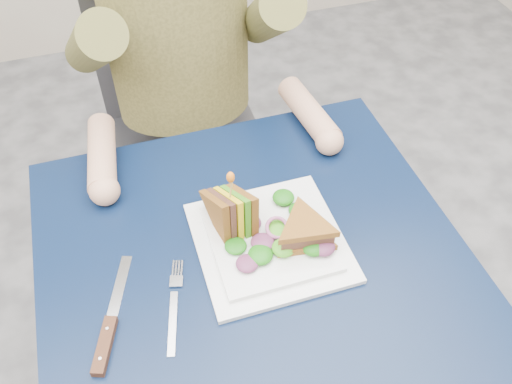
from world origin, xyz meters
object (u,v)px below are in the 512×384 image
object	(u,v)px
diner	(175,2)
plate	(270,241)
knife	(108,334)
sandwich_upright	(232,213)
fork	(174,308)
table	(257,288)
sandwich_flat	(305,231)
chair	(181,105)

from	to	relation	value
diner	plate	size ratio (longest dim) A/B	2.87
plate	knife	world-z (taller)	plate
sandwich_upright	fork	distance (m)	0.19
fork	knife	xyz separation A→B (m)	(-0.11, -0.02, 0.00)
sandwich_upright	fork	size ratio (longest dim) A/B	0.83
table	fork	distance (m)	0.18
diner	sandwich_flat	world-z (taller)	diner
plate	diner	bearing A→B (deg)	93.51
chair	sandwich_flat	bearing A→B (deg)	-82.76
table	sandwich_flat	distance (m)	0.15
sandwich_upright	diner	bearing A→B (deg)	87.78
chair	knife	bearing A→B (deg)	-108.85
fork	sandwich_upright	bearing A→B (deg)	42.23
chair	sandwich_flat	xyz separation A→B (m)	(0.09, -0.71, 0.23)
chair	knife	distance (m)	0.85
chair	plate	distance (m)	0.71
plate	knife	size ratio (longest dim) A/B	1.21
table	knife	xyz separation A→B (m)	(-0.27, -0.06, 0.09)
plate	sandwich_upright	size ratio (longest dim) A/B	1.78
diner	sandwich_upright	size ratio (longest dim) A/B	5.11
sandwich_flat	fork	world-z (taller)	sandwich_flat
table	plate	world-z (taller)	plate
sandwich_upright	fork	bearing A→B (deg)	-137.77
chair	diner	bearing A→B (deg)	-90.00
table	plate	xyz separation A→B (m)	(0.04, 0.03, 0.09)
plate	table	bearing A→B (deg)	-136.28
plate	fork	distance (m)	0.21
diner	plate	bearing A→B (deg)	-86.49
sandwich_flat	plate	bearing A→B (deg)	155.56
plate	fork	size ratio (longest dim) A/B	1.47
diner	fork	distance (m)	0.69
table	knife	distance (m)	0.29
plate	fork	xyz separation A→B (m)	(-0.19, -0.08, -0.01)
sandwich_flat	table	bearing A→B (deg)	-174.59
plate	sandwich_flat	size ratio (longest dim) A/B	1.86
table	sandwich_upright	xyz separation A→B (m)	(-0.02, 0.08, 0.13)
plate	sandwich_upright	bearing A→B (deg)	140.98
fork	knife	world-z (taller)	knife
sandwich_flat	sandwich_upright	world-z (taller)	sandwich_upright
sandwich_upright	knife	world-z (taller)	sandwich_upright
sandwich_upright	fork	world-z (taller)	sandwich_upright
table	diner	bearing A→B (deg)	90.00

